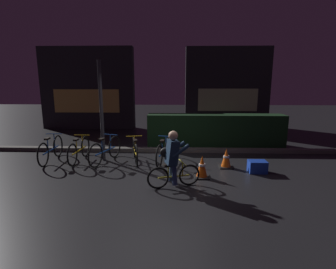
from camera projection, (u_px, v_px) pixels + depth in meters
The scene contains 15 objects.
ground_plane at pixel (159, 175), 6.32m from camera, with size 40.00×40.00×0.00m, color black.
sidewalk_curb at pixel (164, 150), 8.46m from camera, with size 12.00×0.24×0.12m, color #56544F.
hedge_row at pixel (215, 130), 9.18m from camera, with size 4.80×0.70×1.12m, color black.
storefront_left at pixel (88, 89), 12.43m from camera, with size 4.47×0.54×3.88m.
storefront_right at pixel (227, 88), 12.87m from camera, with size 4.16×0.54×3.94m.
street_post at pixel (101, 112), 7.27m from camera, with size 0.10×0.10×2.84m, color #2D2D33.
parked_bike_leftmost at pixel (51, 150), 7.38m from camera, with size 0.46×1.66×0.76m.
parked_bike_left_mid at pixel (79, 150), 7.40m from camera, with size 0.46×1.57×0.73m.
parked_bike_center_left at pixel (106, 150), 7.29m from camera, with size 0.56×1.60×0.76m.
parked_bike_center_right at pixel (135, 151), 7.36m from camera, with size 0.49×1.49×0.70m.
parked_bike_right_mid at pixel (164, 151), 7.24m from camera, with size 0.46×1.55×0.72m.
traffic_cone_near at pixel (202, 167), 6.13m from camera, with size 0.36×0.36×0.54m.
traffic_cone_far at pixel (226, 158), 6.86m from camera, with size 0.36×0.36×0.51m.
blue_crate at pixel (257, 167), 6.49m from camera, with size 0.44×0.32×0.30m, color #193DB7.
cyclist at pixel (172, 159), 5.50m from camera, with size 1.15×0.50×1.25m.
Camera 1 is at (0.44, -5.98, 2.24)m, focal length 27.56 mm.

